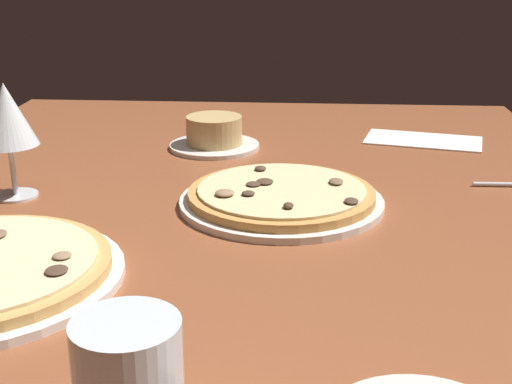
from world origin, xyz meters
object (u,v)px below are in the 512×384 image
(ramekin_on_saucer, at_px, (214,135))
(paper_menu, at_px, (423,140))
(wine_glass_far, at_px, (7,117))
(pizza_main, at_px, (281,197))

(ramekin_on_saucer, xyz_separation_m, paper_menu, (0.08, -0.38, -0.02))
(wine_glass_far, height_order, paper_menu, wine_glass_far)
(wine_glass_far, distance_m, paper_menu, 0.74)
(pizza_main, distance_m, paper_menu, 0.44)
(pizza_main, bearing_deg, paper_menu, -34.68)
(wine_glass_far, bearing_deg, paper_menu, -60.94)
(wine_glass_far, bearing_deg, ramekin_on_saucer, -42.45)
(paper_menu, bearing_deg, ramekin_on_saucer, 114.56)
(ramekin_on_saucer, distance_m, paper_menu, 0.39)
(ramekin_on_saucer, distance_m, wine_glass_far, 0.39)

